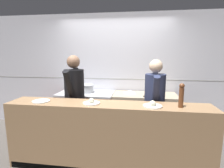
% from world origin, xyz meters
% --- Properties ---
extents(ground_plane, '(14.00, 14.00, 0.00)m').
position_xyz_m(ground_plane, '(0.00, 0.00, 0.00)').
color(ground_plane, '#4C4742').
extents(wall_back_tiled, '(8.00, 0.06, 2.60)m').
position_xyz_m(wall_back_tiled, '(0.00, 1.35, 1.30)').
color(wall_back_tiled, silver).
rests_on(wall_back_tiled, ground_plane).
extents(oven_range, '(1.17, 0.71, 0.89)m').
position_xyz_m(oven_range, '(-0.59, 0.95, 0.45)').
color(oven_range, maroon).
rests_on(oven_range, ground_plane).
extents(prep_counter, '(1.30, 0.65, 0.90)m').
position_xyz_m(prep_counter, '(0.66, 0.95, 0.45)').
color(prep_counter, gray).
rests_on(prep_counter, ground_plane).
extents(pass_counter, '(2.98, 0.45, 1.01)m').
position_xyz_m(pass_counter, '(0.08, -0.21, 0.50)').
color(pass_counter, '#93704C').
rests_on(pass_counter, ground_plane).
extents(stock_pot, '(0.31, 0.31, 0.17)m').
position_xyz_m(stock_pot, '(-0.57, 0.95, 0.98)').
color(stock_pot, '#B7BABF').
rests_on(stock_pot, oven_range).
extents(mixing_bowl_steel, '(0.26, 0.26, 0.07)m').
position_xyz_m(mixing_bowl_steel, '(0.35, 1.01, 0.93)').
color(mixing_bowl_steel, '#B7BABF').
rests_on(mixing_bowl_steel, prep_counter).
extents(chefs_knife, '(0.34, 0.17, 0.02)m').
position_xyz_m(chefs_knife, '(0.76, 0.78, 0.90)').
color(chefs_knife, '#B7BABF').
rests_on(chefs_knife, prep_counter).
extents(plated_dish_main, '(0.26, 0.26, 0.02)m').
position_xyz_m(plated_dish_main, '(-0.93, -0.25, 1.02)').
color(plated_dish_main, white).
rests_on(plated_dish_main, pass_counter).
extents(plated_dish_appetiser, '(0.24, 0.24, 0.09)m').
position_xyz_m(plated_dish_appetiser, '(-0.15, -0.25, 1.03)').
color(plated_dish_appetiser, white).
rests_on(plated_dish_appetiser, pass_counter).
extents(plated_dish_dessert, '(0.26, 0.26, 0.09)m').
position_xyz_m(plated_dish_dessert, '(0.71, -0.27, 1.03)').
color(plated_dish_dessert, white).
rests_on(plated_dish_dessert, pass_counter).
extents(pepper_mill, '(0.07, 0.07, 0.33)m').
position_xyz_m(pepper_mill, '(1.08, -0.24, 1.18)').
color(pepper_mill, brown).
rests_on(pepper_mill, pass_counter).
extents(chef_head_cook, '(0.36, 0.74, 1.70)m').
position_xyz_m(chef_head_cook, '(-0.59, 0.27, 0.94)').
color(chef_head_cook, black).
rests_on(chef_head_cook, ground_plane).
extents(chef_sous, '(0.34, 0.71, 1.63)m').
position_xyz_m(chef_sous, '(0.79, 0.26, 0.91)').
color(chef_sous, black).
rests_on(chef_sous, ground_plane).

